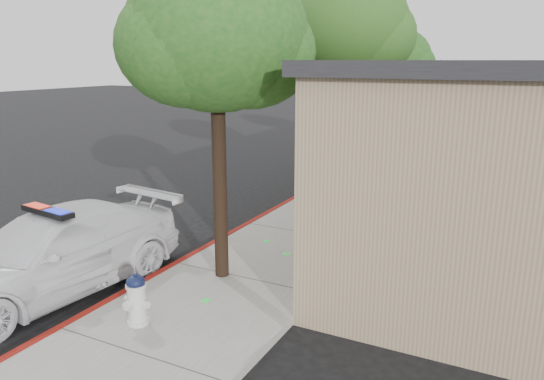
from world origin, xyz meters
The scene contains 8 objects.
ground centered at (0.00, 0.00, 0.00)m, with size 120.00×120.00×0.00m, color black.
sidewalk centered at (1.60, 3.00, 0.07)m, with size 3.20×60.00×0.15m, color gray.
red_curb centered at (0.06, 3.00, 0.08)m, with size 0.14×60.00×0.16m, color maroon.
police_car centered at (-1.35, -1.86, 0.76)m, with size 2.77×5.43×1.63m.
fire_hydrant centered at (1.08, -2.32, 0.57)m, with size 0.48×0.42×0.85m.
street_tree_near centered at (1.26, -0.09, 4.56)m, with size 3.24×3.28×5.91m.
street_tree_mid centered at (1.33, 6.78, 5.11)m, with size 3.72×3.44×6.57m.
street_tree_far centered at (0.84, 14.65, 4.22)m, with size 3.13×2.86×5.42m.
Camera 1 is at (6.39, -7.97, 4.24)m, focal length 33.94 mm.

